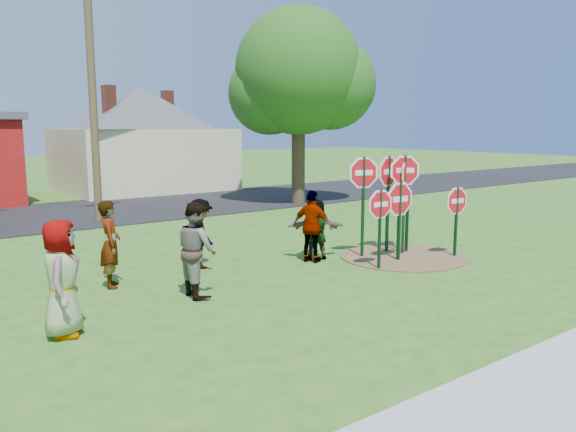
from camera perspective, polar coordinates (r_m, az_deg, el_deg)
name	(u,v)px	position (r m, az deg, el deg)	size (l,w,h in m)	color
ground	(231,277)	(12.59, -5.80, -6.14)	(120.00, 120.00, 0.00)	#28601B
sidewalk	(542,398)	(7.75, 24.37, -16.53)	(22.00, 1.80, 0.08)	#9E9E99
road	(75,213)	(23.03, -20.83, 0.27)	(120.00, 7.50, 0.04)	black
dirt_patch	(402,256)	(14.67, 11.54, -4.04)	(3.20, 3.20, 0.03)	brown
cream_house	(142,134)	(30.76, -14.66, 8.04)	(9.40, 9.40, 6.50)	beige
stop_sign_a	(380,211)	(13.06, 9.34, 0.47)	(0.92, 0.11, 2.00)	#0E3518
stop_sign_b	(363,181)	(14.18, 7.67, 3.52)	(1.03, 0.37, 2.70)	#0E3518
stop_sign_c	(405,181)	(14.72, 11.75, 3.47)	(0.93, 0.54, 2.72)	#0E3518
stop_sign_d	(408,180)	(14.94, 12.14, 3.56)	(1.06, 0.36, 2.68)	#0E3518
stop_sign_e	(400,205)	(14.00, 11.27, 1.15)	(1.15, 0.08, 2.12)	#0E3518
stop_sign_f	(457,205)	(14.80, 16.77, 1.05)	(0.96, 0.11, 1.92)	#0E3518
stop_sign_g	(388,182)	(14.87, 10.15, 3.47)	(1.10, 0.17, 2.70)	#0E3518
person_a	(61,278)	(9.53, -22.03, -5.89)	(0.92, 0.60, 1.88)	#42598F
person_b	(110,244)	(12.10, -17.61, -2.74)	(0.66, 0.43, 1.81)	#28755F
person_c	(197,249)	(11.09, -9.28, -3.33)	(0.91, 0.71, 1.87)	brown
person_d	(201,234)	(13.27, -8.87, -1.79)	(1.06, 0.61, 1.64)	#333237
person_e	(312,227)	(13.68, 2.49, -1.09)	(1.04, 0.43, 1.77)	#512A59
person_f	(316,229)	(14.07, 2.91, -1.32)	(1.41, 0.45, 1.52)	#1F532C
utility_pole	(92,88)	(20.70, -19.27, 12.16)	(2.10, 0.64, 8.74)	#4C3823
leafy_tree	(301,78)	(24.21, 1.34, 13.81)	(5.81, 5.30, 8.26)	#382819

